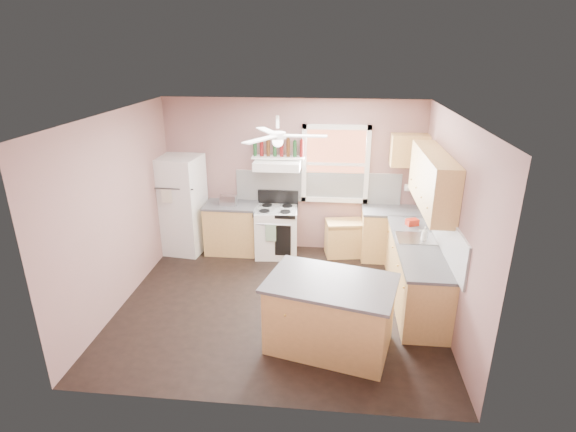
# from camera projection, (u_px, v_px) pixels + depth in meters

# --- Properties ---
(floor) EXTENTS (4.50, 4.50, 0.00)m
(floor) POSITION_uv_depth(u_px,v_px,m) (279.00, 303.00, 6.53)
(floor) COLOR black
(floor) RESTS_ON ground
(ceiling) EXTENTS (4.50, 4.50, 0.00)m
(ceiling) POSITION_uv_depth(u_px,v_px,m) (278.00, 115.00, 5.57)
(ceiling) COLOR white
(ceiling) RESTS_ON ground
(wall_back) EXTENTS (4.50, 0.05, 2.70)m
(wall_back) POSITION_uv_depth(u_px,v_px,m) (292.00, 176.00, 7.94)
(wall_back) COLOR #89635E
(wall_back) RESTS_ON ground
(wall_right) EXTENTS (0.05, 4.00, 2.70)m
(wall_right) POSITION_uv_depth(u_px,v_px,m) (452.00, 223.00, 5.84)
(wall_right) COLOR #89635E
(wall_right) RESTS_ON ground
(wall_left) EXTENTS (0.05, 4.00, 2.70)m
(wall_left) POSITION_uv_depth(u_px,v_px,m) (117.00, 211.00, 6.27)
(wall_left) COLOR #89635E
(wall_left) RESTS_ON ground
(backsplash_back) EXTENTS (2.90, 0.03, 0.55)m
(backsplash_back) POSITION_uv_depth(u_px,v_px,m) (318.00, 187.00, 7.92)
(backsplash_back) COLOR white
(backsplash_back) RESTS_ON wall_back
(backsplash_right) EXTENTS (0.03, 2.60, 0.55)m
(backsplash_right) POSITION_uv_depth(u_px,v_px,m) (442.00, 227.00, 6.18)
(backsplash_right) COLOR white
(backsplash_right) RESTS_ON wall_right
(window_view) EXTENTS (1.00, 0.02, 1.20)m
(window_view) POSITION_uv_depth(u_px,v_px,m) (335.00, 164.00, 7.74)
(window_view) COLOR brown
(window_view) RESTS_ON wall_back
(window_frame) EXTENTS (1.16, 0.07, 1.36)m
(window_frame) POSITION_uv_depth(u_px,v_px,m) (335.00, 164.00, 7.71)
(window_frame) COLOR white
(window_frame) RESTS_ON wall_back
(refrigerator) EXTENTS (0.82, 0.80, 1.74)m
(refrigerator) POSITION_uv_depth(u_px,v_px,m) (181.00, 205.00, 7.96)
(refrigerator) COLOR white
(refrigerator) RESTS_ON floor
(base_cabinet_left) EXTENTS (0.90, 0.60, 0.86)m
(base_cabinet_left) POSITION_uv_depth(u_px,v_px,m) (232.00, 229.00, 8.06)
(base_cabinet_left) COLOR tan
(base_cabinet_left) RESTS_ON floor
(counter_left) EXTENTS (0.92, 0.62, 0.04)m
(counter_left) POSITION_uv_depth(u_px,v_px,m) (231.00, 205.00, 7.90)
(counter_left) COLOR #47474A
(counter_left) RESTS_ON base_cabinet_left
(toaster) EXTENTS (0.29, 0.17, 0.18)m
(toaster) POSITION_uv_depth(u_px,v_px,m) (228.00, 200.00, 7.81)
(toaster) COLOR silver
(toaster) RESTS_ON counter_left
(stove) EXTENTS (0.78, 0.70, 0.86)m
(stove) POSITION_uv_depth(u_px,v_px,m) (276.00, 232.00, 7.94)
(stove) COLOR white
(stove) RESTS_ON floor
(range_hood) EXTENTS (0.78, 0.50, 0.14)m
(range_hood) POSITION_uv_depth(u_px,v_px,m) (277.00, 165.00, 7.61)
(range_hood) COLOR white
(range_hood) RESTS_ON wall_back
(bottle_shelf) EXTENTS (0.90, 0.26, 0.03)m
(bottle_shelf) POSITION_uv_depth(u_px,v_px,m) (278.00, 157.00, 7.68)
(bottle_shelf) COLOR white
(bottle_shelf) RESTS_ON range_hood
(cart) EXTENTS (0.70, 0.53, 0.64)m
(cart) POSITION_uv_depth(u_px,v_px,m) (344.00, 238.00, 7.95)
(cart) COLOR tan
(cart) RESTS_ON floor
(base_cabinet_corner) EXTENTS (1.00, 0.60, 0.86)m
(base_cabinet_corner) POSITION_uv_depth(u_px,v_px,m) (391.00, 235.00, 7.79)
(base_cabinet_corner) COLOR tan
(base_cabinet_corner) RESTS_ON floor
(base_cabinet_right) EXTENTS (0.60, 2.20, 0.86)m
(base_cabinet_right) POSITION_uv_depth(u_px,v_px,m) (415.00, 274.00, 6.47)
(base_cabinet_right) COLOR tan
(base_cabinet_right) RESTS_ON floor
(counter_corner) EXTENTS (1.02, 0.62, 0.04)m
(counter_corner) POSITION_uv_depth(u_px,v_px,m) (393.00, 211.00, 7.63)
(counter_corner) COLOR #47474A
(counter_corner) RESTS_ON base_cabinet_corner
(counter_right) EXTENTS (0.62, 2.22, 0.04)m
(counter_right) POSITION_uv_depth(u_px,v_px,m) (418.00, 245.00, 6.31)
(counter_right) COLOR #47474A
(counter_right) RESTS_ON base_cabinet_right
(sink) EXTENTS (0.55, 0.45, 0.03)m
(sink) POSITION_uv_depth(u_px,v_px,m) (416.00, 239.00, 6.49)
(sink) COLOR silver
(sink) RESTS_ON counter_right
(faucet) EXTENTS (0.03, 0.03, 0.14)m
(faucet) POSITION_uv_depth(u_px,v_px,m) (428.00, 234.00, 6.45)
(faucet) COLOR silver
(faucet) RESTS_ON sink
(upper_cabinet_right) EXTENTS (0.33, 1.80, 0.76)m
(upper_cabinet_right) POSITION_uv_depth(u_px,v_px,m) (433.00, 180.00, 6.17)
(upper_cabinet_right) COLOR tan
(upper_cabinet_right) RESTS_ON wall_right
(upper_cabinet_corner) EXTENTS (0.60, 0.33, 0.52)m
(upper_cabinet_corner) POSITION_uv_depth(u_px,v_px,m) (409.00, 150.00, 7.37)
(upper_cabinet_corner) COLOR tan
(upper_cabinet_corner) RESTS_ON wall_back
(paper_towel) EXTENTS (0.26, 0.12, 0.12)m
(paper_towel) POSITION_uv_depth(u_px,v_px,m) (413.00, 188.00, 7.62)
(paper_towel) COLOR white
(paper_towel) RESTS_ON wall_back
(island) EXTENTS (1.60, 1.22, 0.86)m
(island) POSITION_uv_depth(u_px,v_px,m) (330.00, 315.00, 5.47)
(island) COLOR tan
(island) RESTS_ON floor
(island_top) EXTENTS (1.71, 1.32, 0.04)m
(island_top) POSITION_uv_depth(u_px,v_px,m) (331.00, 283.00, 5.31)
(island_top) COLOR #47474A
(island_top) RESTS_ON island
(ceiling_fan_hub) EXTENTS (0.20, 0.20, 0.08)m
(ceiling_fan_hub) POSITION_uv_depth(u_px,v_px,m) (278.00, 135.00, 5.66)
(ceiling_fan_hub) COLOR white
(ceiling_fan_hub) RESTS_ON ceiling
(soap_bottle) EXTENTS (0.10, 0.10, 0.22)m
(soap_bottle) POSITION_uv_depth(u_px,v_px,m) (424.00, 234.00, 6.37)
(soap_bottle) COLOR silver
(soap_bottle) RESTS_ON counter_right
(red_caddy) EXTENTS (0.21, 0.18, 0.10)m
(red_caddy) POSITION_uv_depth(u_px,v_px,m) (412.00, 222.00, 6.95)
(red_caddy) COLOR #AB200E
(red_caddy) RESTS_ON counter_right
(wine_bottles) EXTENTS (0.86, 0.06, 0.31)m
(wine_bottles) POSITION_uv_depth(u_px,v_px,m) (278.00, 148.00, 7.63)
(wine_bottles) COLOR #143819
(wine_bottles) RESTS_ON bottle_shelf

